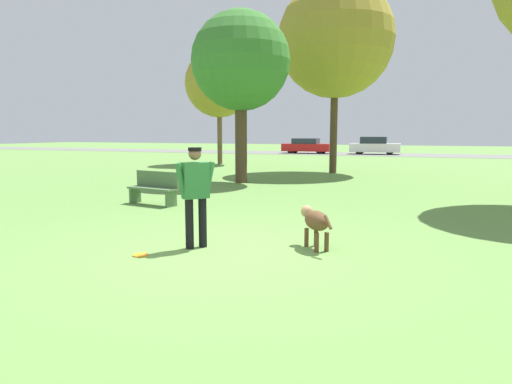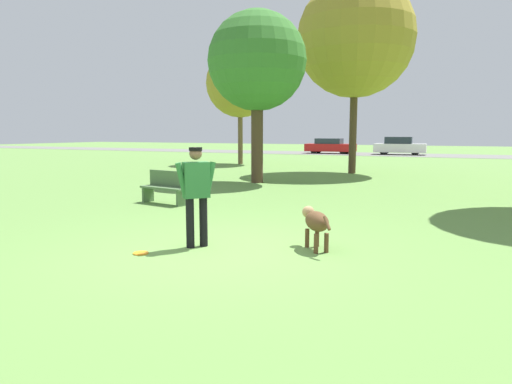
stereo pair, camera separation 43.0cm
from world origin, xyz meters
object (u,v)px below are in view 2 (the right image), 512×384
tree_near_left (257,62)px  park_bench (166,186)px  tree_mid_center (356,38)px  dog (316,222)px  tree_far_left (240,83)px  parked_car_white (400,146)px  person (196,189)px  frisbee (141,253)px  parked_car_red (330,146)px

tree_near_left → park_bench: (-0.04, -5.46, -3.83)m
tree_mid_center → park_bench: size_ratio=5.78×
dog → park_bench: (-4.88, 2.81, 0.02)m
tree_far_left → parked_car_white: bearing=65.6°
person → frisbee: (-0.54, -0.73, -0.93)m
person → dog: person is taller
parked_car_white → park_bench: parked_car_white is taller
tree_mid_center → person: bearing=-86.6°
person → tree_near_left: bearing=60.7°
tree_near_left → park_bench: 6.67m
frisbee → tree_far_left: tree_far_left is taller
dog → frisbee: bearing=81.2°
tree_near_left → tree_mid_center: bearing=66.8°
tree_near_left → parked_car_white: tree_near_left is taller
person → dog: size_ratio=1.94×
parked_car_white → parked_car_red: bearing=-178.8°
tree_near_left → person: bearing=-71.0°
dog → parked_car_white: (-3.02, 31.80, 0.26)m
person → tree_far_left: (-8.08, 17.41, 3.62)m
tree_far_left → parked_car_white: tree_far_left is taller
tree_far_left → tree_near_left: 9.85m
park_bench → person: bearing=-38.0°
parked_car_red → tree_far_left: bearing=-95.5°
tree_far_left → tree_mid_center: size_ratio=0.78×
tree_mid_center → tree_near_left: bearing=-113.2°
person → frisbee: size_ratio=6.82×
tree_far_left → park_bench: tree_far_left is taller
person → tree_mid_center: 15.00m
tree_far_left → parked_car_white: size_ratio=1.58×
dog → tree_mid_center: bearing=-28.8°
person → dog: 1.95m
tree_far_left → tree_near_left: bearing=-59.5°
person → tree_mid_center: size_ratio=0.19×
dog → tree_mid_center: tree_mid_center is taller
parked_car_red → tree_near_left: bearing=-81.5°
dog → frisbee: 2.73m
person → parked_car_white: person is taller
parked_car_white → tree_far_left: bearing=-117.2°
parked_car_white → tree_near_left: bearing=-97.3°
person → park_bench: size_ratio=1.10×
parked_car_red → tree_mid_center: bearing=-72.1°
person → frisbee: bearing=-175.2°
dog → tree_far_left: size_ratio=0.13×
tree_mid_center → tree_near_left: 5.91m
person → park_bench: 4.69m
parked_car_red → parked_car_white: bearing=3.1°
person → parked_car_red: size_ratio=0.38×
tree_mid_center → parked_car_white: 19.01m
tree_mid_center → parked_car_red: size_ratio=2.00×
frisbee → parked_car_white: parked_car_white is taller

